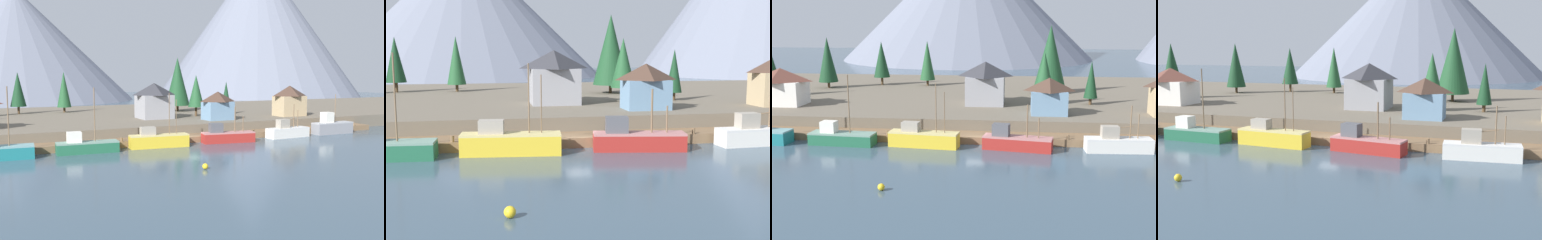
{
  "view_description": "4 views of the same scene",
  "coord_description": "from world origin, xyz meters",
  "views": [
    {
      "loc": [
        -31.06,
        -63.57,
        10.97
      ],
      "look_at": [
        1.03,
        2.48,
        3.5
      ],
      "focal_mm": 40.8,
      "sensor_mm": 36.0,
      "label": 1
    },
    {
      "loc": [
        -8.76,
        -45.63,
        9.45
      ],
      "look_at": [
        0.18,
        1.37,
        2.59
      ],
      "focal_mm": 45.28,
      "sensor_mm": 36.0,
      "label": 2
    },
    {
      "loc": [
        5.33,
        -63.58,
        16.32
      ],
      "look_at": [
        -1.98,
        3.71,
        2.55
      ],
      "focal_mm": 46.44,
      "sensor_mm": 36.0,
      "label": 3
    },
    {
      "loc": [
        20.15,
        -54.44,
        12.07
      ],
      "look_at": [
        1.52,
        3.49,
        2.81
      ],
      "focal_mm": 45.27,
      "sensor_mm": 36.0,
      "label": 4
    }
  ],
  "objects": [
    {
      "name": "conifer_centre",
      "position": [
        -33.24,
        34.13,
        8.25
      ],
      "size": [
        3.91,
        3.91,
        10.27
      ],
      "color": "#4C3823",
      "rests_on": "shoreline_bank"
    },
    {
      "name": "conifer_near_right",
      "position": [
        9.66,
        18.32,
        7.77
      ],
      "size": [
        3.37,
        3.37,
        8.64
      ],
      "color": "#4C3823",
      "rests_on": "shoreline_bank"
    },
    {
      "name": "channel_buoy",
      "position": [
        -7.62,
        -18.87,
        0.35
      ],
      "size": [
        0.7,
        0.7,
        0.7
      ],
      "primitive_type": "sphere",
      "color": "gold",
      "rests_on": "ground_plane"
    },
    {
      "name": "shoreline_bank",
      "position": [
        0.0,
        32.0,
        1.25
      ],
      "size": [
        400.0,
        56.0,
        2.5
      ],
      "primitive_type": "cube",
      "color": "#665B4C",
      "rests_on": "ground_plane"
    },
    {
      "name": "dock",
      "position": [
        0.0,
        1.99,
        0.5
      ],
      "size": [
        80.0,
        4.0,
        1.6
      ],
      "color": "brown",
      "rests_on": "ground_plane"
    },
    {
      "name": "conifer_mid_right",
      "position": [
        -23.57,
        39.85,
        7.96
      ],
      "size": [
        3.4,
        3.4,
        9.27
      ],
      "color": "#4C3823",
      "rests_on": "shoreline_bank"
    },
    {
      "name": "conifer_near_left",
      "position": [
        -39.4,
        21.78,
        8.43
      ],
      "size": [
        3.87,
        3.87,
        10.17
      ],
      "color": "#4C3823",
      "rests_on": "shoreline_bank"
    },
    {
      "name": "fishing_boat_red",
      "position": [
        5.24,
        -1.97,
        1.07
      ],
      "size": [
        9.02,
        3.76,
        5.88
      ],
      "rotation": [
        0.0,
        0.0,
        -0.17
      ],
      "color": "maroon",
      "rests_on": "ground_plane"
    },
    {
      "name": "house_grey",
      "position": [
        0.06,
        17.75,
        6.09
      ],
      "size": [
        6.5,
        6.64,
        7.03
      ],
      "color": "gray",
      "rests_on": "shoreline_bank"
    },
    {
      "name": "house_white",
      "position": [
        -33.25,
        13.48,
        5.59
      ],
      "size": [
        7.87,
        5.66,
        6.04
      ],
      "color": "silver",
      "rests_on": "shoreline_bank"
    },
    {
      "name": "house_blue",
      "position": [
        10.01,
        9.62,
        5.28
      ],
      "size": [
        5.5,
        4.28,
        5.45
      ],
      "color": "#6689A8",
      "rests_on": "shoreline_bank"
    },
    {
      "name": "fishing_boat_yellow",
      "position": [
        -6.79,
        -1.7,
        1.15
      ],
      "size": [
        9.29,
        3.19,
        8.34
      ],
      "rotation": [
        0.0,
        0.0,
        -0.1
      ],
      "color": "gold",
      "rests_on": "ground_plane"
    },
    {
      "name": "ground_plane",
      "position": [
        0.0,
        20.0,
        -0.5
      ],
      "size": [
        400.0,
        400.0,
        1.0
      ],
      "primitive_type": "cube",
      "color": "#384C5B"
    },
    {
      "name": "conifer_back_left",
      "position": [
        -13.69,
        39.9,
        7.8
      ],
      "size": [
        3.17,
        3.17,
        9.42
      ],
      "color": "#4C3823",
      "rests_on": "shoreline_bank"
    },
    {
      "name": "conifer_mid_left",
      "position": [
        11.4,
        31.72,
        9.59
      ],
      "size": [
        5.79,
        5.79,
        12.77
      ],
      "color": "#4C3823",
      "rests_on": "shoreline_bank"
    },
    {
      "name": "conifer_back_right",
      "position": [
        17.3,
        18.91,
        6.62
      ],
      "size": [
        2.25,
        2.25,
        7.19
      ],
      "color": "#4C3823",
      "rests_on": "shoreline_bank"
    },
    {
      "name": "fishing_boat_green",
      "position": [
        -17.81,
        -1.7,
        0.99
      ],
      "size": [
        8.8,
        3.16,
        9.31
      ],
      "rotation": [
        0.0,
        0.0,
        -0.06
      ],
      "color": "#1E5B3D",
      "rests_on": "ground_plane"
    },
    {
      "name": "mountain_west_peak",
      "position": [
        -16.05,
        148.55,
        25.12
      ],
      "size": [
        103.82,
        103.82,
        50.23
      ],
      "primitive_type": "cone",
      "color": "slate",
      "rests_on": "ground_plane"
    },
    {
      "name": "fishing_boat_white",
      "position": [
        17.95,
        -1.58,
        1.07
      ],
      "size": [
        8.34,
        2.89,
        5.89
      ],
      "rotation": [
        0.0,
        0.0,
        0.06
      ],
      "color": "silver",
      "rests_on": "ground_plane"
    }
  ]
}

